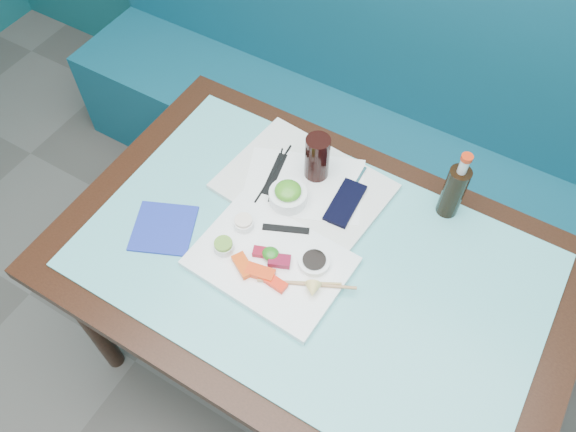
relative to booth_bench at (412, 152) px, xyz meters
The scene contains 34 objects.
booth_bench is the anchor object (origin of this frame).
dining_table 0.89m from the booth_bench, 90.00° to the right, with size 1.40×0.90×0.75m.
glass_top 0.92m from the booth_bench, 90.00° to the right, with size 1.22×0.76×0.01m, color #5BB5B7.
sashimi_plate 0.99m from the booth_bench, 95.71° to the right, with size 0.40×0.29×0.02m, color white.
salmon_left 1.06m from the booth_bench, 98.32° to the right, with size 0.07×0.04×0.02m, color #E64209.
salmon_mid 1.05m from the booth_bench, 95.42° to the right, with size 0.08×0.04×0.02m, color #EE3409.
salmon_right 1.05m from the booth_bench, 92.43° to the right, with size 0.06×0.03×0.01m, color #F92309.
tuna_left 1.00m from the booth_bench, 97.62° to the right, with size 0.05×0.03×0.02m, color maroon.
tuna_right 1.00m from the booth_bench, 94.17° to the right, with size 0.06×0.04×0.02m, color maroon.
seaweed_garnish 1.00m from the booth_bench, 96.09° to the right, with size 0.05×0.04×0.03m, color #24761B.
ramekin_wasabi 1.05m from the booth_bench, 102.89° to the right, with size 0.06×0.06×0.02m, color white.
wasabi_fill 1.06m from the booth_bench, 102.89° to the right, with size 0.05×0.05×0.01m, color #649931.
ramekin_ginger 0.97m from the booth_bench, 103.88° to the right, with size 0.06×0.06×0.02m, color white.
ginger_fill 0.98m from the booth_bench, 103.88° to the right, with size 0.05×0.05×0.01m, color #FFE7D1.
soy_dish 0.95m from the booth_bench, 89.06° to the right, with size 0.09×0.09×0.02m, color white.
soy_fill 0.96m from the booth_bench, 89.06° to the right, with size 0.06×0.06×0.01m, color black.
lemon_wedge 1.03m from the booth_bench, 86.71° to the right, with size 0.04×0.04×0.04m, color #FFDE78.
chopstick_sleeve 0.91m from the booth_bench, 97.51° to the right, with size 0.13×0.02×0.00m, color black.
wooden_chopstick_a 1.01m from the booth_bench, 88.82° to the right, with size 0.01×0.01×0.20m, color tan.
wooden_chopstick_b 1.01m from the booth_bench, 88.20° to the right, with size 0.01×0.01×0.26m, color tan.
serving_tray 0.76m from the booth_bench, 102.39° to the right, with size 0.46×0.34×0.02m, color silver.
paper_placemat 0.77m from the booth_bench, 102.39° to the right, with size 0.34×0.24×0.00m, color white.
seaweed_bowl 0.85m from the booth_bench, 101.90° to the right, with size 0.11×0.11×0.04m, color white.
seaweed_salad 0.86m from the booth_bench, 101.90° to the right, with size 0.08×0.08×0.04m, color #429221.
cola_glass 0.77m from the booth_bench, 102.59° to the right, with size 0.07×0.07×0.15m, color black.
navy_pouch 0.76m from the booth_bench, 90.53° to the right, with size 0.07×0.16×0.01m, color black.
fork 0.67m from the booth_bench, 91.28° to the right, with size 0.01×0.01×0.08m, color white.
black_chopstick_a 0.80m from the booth_bench, 110.22° to the right, with size 0.01×0.01×0.24m, color black.
black_chopstick_b 0.80m from the booth_bench, 109.60° to the right, with size 0.01×0.01×0.21m, color black.
tray_sleeve 0.80m from the booth_bench, 109.91° to the right, with size 0.03×0.16×0.00m, color black.
cola_bottle_body 0.73m from the booth_bench, 63.50° to the right, with size 0.06×0.06×0.17m, color black.
cola_bottle_neck 0.81m from the booth_bench, 63.50° to the right, with size 0.03×0.03×0.05m, color silver.
cola_bottle_cap 0.83m from the booth_bench, 63.50° to the right, with size 0.03×0.03×0.01m, color red.
blue_napkin 1.12m from the booth_bench, 112.91° to the right, with size 0.17×0.17×0.01m, color #1B2C98.
Camera 1 is at (0.33, 0.76, 2.07)m, focal length 35.00 mm.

